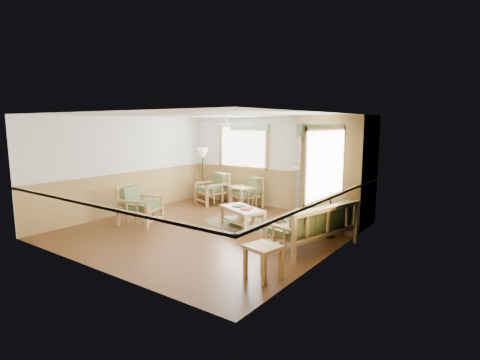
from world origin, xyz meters
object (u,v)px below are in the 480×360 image
Objects in this scene: armchair_back_right at (246,192)px; coffee_table at (242,218)px; sofa at (313,226)px; end_table_chairs at (242,197)px; footstool at (253,220)px; armchair_left at (140,205)px; armchair_back_left at (212,188)px; floor_lamp_left at (203,175)px; floor_lamp_right at (331,201)px; end_table_sofa at (263,262)px.

armchair_back_right is 0.75× the size of coffee_table.
end_table_chairs is at bearing -108.98° from sofa.
armchair_back_right is at bearing -110.64° from sofa.
armchair_left is at bearing -151.94° from footstool.
floor_lamp_left reaches higher than armchair_back_left.
floor_lamp_left is at bearing -99.27° from sofa.
floor_lamp_right is (3.36, -1.34, 0.52)m from end_table_chairs.
footstool is at bearing -47.37° from end_table_chairs.
footstool is (-1.81, 0.56, -0.27)m from sofa.
coffee_table is at bearing -150.25° from footstool.
end_table_chairs is 5.32m from end_table_sofa.
coffee_table is at bearing -32.92° from armchair_back_right.
armchair_back_right is at bearing 6.13° from floor_lamp_left.
coffee_table is 3.07m from end_table_sofa.
end_table_sofa is 6.31m from floor_lamp_left.
armchair_left reaches higher than sofa.
armchair_left is 0.79× the size of coffee_table.
end_table_sofa is at bearing -50.70° from end_table_chairs.
end_table_sofa is at bearing -39.80° from floor_lamp_left.
sofa is at bearing -3.38° from armchair_back_left.
armchair_back_left is 2.92m from coffee_table.
floor_lamp_left is 1.06× the size of floor_lamp_right.
end_table_sofa is (2.05, -2.28, 0.04)m from coffee_table.
footstool is (2.60, -1.56, -0.28)m from armchair_back_left.
end_table_sofa is at bearing 14.87° from sofa.
floor_lamp_right is (4.32, 1.71, 0.35)m from armchair_left.
coffee_table is at bearing -13.35° from armchair_back_left.
armchair_left is 1.70× the size of end_table_sofa.
armchair_back_right is 3.29m from armchair_left.
floor_lamp_left is (-4.83, 2.16, 0.41)m from sofa.
armchair_left reaches higher than end_table_sofa.
end_table_sofa is 0.32× the size of floor_lamp_left.
floor_lamp_right reaches higher than footstool.
coffee_table is at bearing -166.19° from floor_lamp_right.
armchair_left is 3.20m from end_table_chairs.
armchair_left is 0.58× the size of floor_lamp_right.
coffee_table reaches higher than footstool.
armchair_back_left is 0.57m from floor_lamp_left.
floor_lamp_right is (3.25, -1.41, 0.37)m from armchair_back_right.
floor_lamp_left reaches higher than sofa.
footstool is at bearing -27.94° from floor_lamp_left.
floor_lamp_left reaches higher than armchair_left.
armchair_left is (0.08, -2.91, 0.00)m from armchair_back_left.
end_table_chairs is 0.37× the size of floor_lamp_right.
coffee_table is (-2.05, 0.43, -0.22)m from sofa.
floor_lamp_right is at bearing -14.42° from floor_lamp_left.
armchair_left is at bearing 166.06° from end_table_sofa.
floor_lamp_left is at bearing 165.58° from floor_lamp_right.
footstool is (1.56, -1.70, -0.11)m from end_table_chairs.
end_table_chairs is (0.96, 3.04, -0.17)m from armchair_left.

